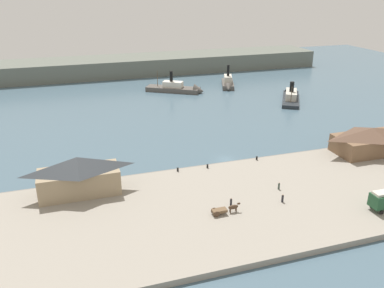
{
  "coord_description": "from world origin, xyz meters",
  "views": [
    {
      "loc": [
        -36.1,
        -85.23,
        41.86
      ],
      "look_at": [
        -6.35,
        7.98,
        2.0
      ],
      "focal_mm": 37.26,
      "sensor_mm": 36.0,
      "label": 1
    }
  ],
  "objects_px": {
    "mooring_post_center_east": "(178,169)",
    "ferry_mid_harbor": "(228,83)",
    "pedestrian_at_waters_edge": "(231,202)",
    "pedestrian_standing_center": "(279,186)",
    "ferry_approaching_west": "(180,89)",
    "mooring_post_west": "(257,158)",
    "ferry_approaching_east": "(291,96)",
    "horse_cart": "(225,209)",
    "ferry_shed_west_terminal": "(371,140)",
    "mooring_post_east": "(207,166)",
    "pedestrian_walking_west": "(283,198)",
    "ferry_shed_central_terminal": "(79,175)"
  },
  "relations": [
    {
      "from": "horse_cart",
      "to": "pedestrian_walking_west",
      "type": "height_order",
      "value": "horse_cart"
    },
    {
      "from": "pedestrian_walking_west",
      "to": "ferry_approaching_west",
      "type": "relative_size",
      "value": 0.08
    },
    {
      "from": "ferry_approaching_east",
      "to": "ferry_approaching_west",
      "type": "relative_size",
      "value": 0.99
    },
    {
      "from": "pedestrian_at_waters_edge",
      "to": "mooring_post_center_east",
      "type": "distance_m",
      "value": 18.83
    },
    {
      "from": "mooring_post_east",
      "to": "ferry_approaching_east",
      "type": "distance_m",
      "value": 72.82
    },
    {
      "from": "pedestrian_walking_west",
      "to": "ferry_approaching_west",
      "type": "xyz_separation_m",
      "value": [
        5.55,
        93.11,
        -0.66
      ]
    },
    {
      "from": "ferry_shed_west_terminal",
      "to": "ferry_approaching_west",
      "type": "distance_m",
      "value": 82.58
    },
    {
      "from": "pedestrian_walking_west",
      "to": "mooring_post_center_east",
      "type": "bearing_deg",
      "value": 129.13
    },
    {
      "from": "ferry_shed_central_terminal",
      "to": "mooring_post_center_east",
      "type": "xyz_separation_m",
      "value": [
        22.03,
        3.76,
        -3.7
      ]
    },
    {
      "from": "pedestrian_at_waters_edge",
      "to": "mooring_post_west",
      "type": "height_order",
      "value": "pedestrian_at_waters_edge"
    },
    {
      "from": "ferry_shed_central_terminal",
      "to": "ferry_mid_harbor",
      "type": "relative_size",
      "value": 0.95
    },
    {
      "from": "ferry_mid_harbor",
      "to": "mooring_post_east",
      "type": "bearing_deg",
      "value": -115.76
    },
    {
      "from": "pedestrian_walking_west",
      "to": "ferry_mid_harbor",
      "type": "relative_size",
      "value": 0.1
    },
    {
      "from": "ferry_approaching_east",
      "to": "pedestrian_standing_center",
      "type": "bearing_deg",
      "value": -122.55
    },
    {
      "from": "ferry_approaching_west",
      "to": "mooring_post_west",
      "type": "bearing_deg",
      "value": -91.03
    },
    {
      "from": "ferry_approaching_east",
      "to": "ferry_mid_harbor",
      "type": "bearing_deg",
      "value": 123.02
    },
    {
      "from": "mooring_post_west",
      "to": "ferry_approaching_west",
      "type": "bearing_deg",
      "value": 88.97
    },
    {
      "from": "horse_cart",
      "to": "pedestrian_at_waters_edge",
      "type": "distance_m",
      "value": 3.23
    },
    {
      "from": "ferry_approaching_east",
      "to": "ferry_mid_harbor",
      "type": "xyz_separation_m",
      "value": [
        -16.02,
        24.65,
        0.35
      ]
    },
    {
      "from": "pedestrian_standing_center",
      "to": "ferry_mid_harbor",
      "type": "bearing_deg",
      "value": 74.13
    },
    {
      "from": "ferry_shed_west_terminal",
      "to": "mooring_post_west",
      "type": "relative_size",
      "value": 21.18
    },
    {
      "from": "pedestrian_walking_west",
      "to": "mooring_post_east",
      "type": "relative_size",
      "value": 1.97
    },
    {
      "from": "mooring_post_center_east",
      "to": "ferry_mid_harbor",
      "type": "height_order",
      "value": "ferry_mid_harbor"
    },
    {
      "from": "ferry_shed_central_terminal",
      "to": "ferry_shed_west_terminal",
      "type": "distance_m",
      "value": 72.37
    },
    {
      "from": "ferry_shed_central_terminal",
      "to": "mooring_post_center_east",
      "type": "distance_m",
      "value": 22.65
    },
    {
      "from": "ferry_approaching_west",
      "to": "pedestrian_at_waters_edge",
      "type": "bearing_deg",
      "value": -99.86
    },
    {
      "from": "pedestrian_standing_center",
      "to": "mooring_post_center_east",
      "type": "distance_m",
      "value": 23.33
    },
    {
      "from": "ferry_approaching_west",
      "to": "ferry_mid_harbor",
      "type": "distance_m",
      "value": 21.93
    },
    {
      "from": "ferry_approaching_west",
      "to": "ferry_mid_harbor",
      "type": "relative_size",
      "value": 1.35
    },
    {
      "from": "mooring_post_west",
      "to": "mooring_post_center_east",
      "type": "height_order",
      "value": "same"
    },
    {
      "from": "horse_cart",
      "to": "ferry_approaching_west",
      "type": "height_order",
      "value": "ferry_approaching_west"
    },
    {
      "from": "ferry_approaching_west",
      "to": "ferry_shed_central_terminal",
      "type": "bearing_deg",
      "value": -119.51
    },
    {
      "from": "mooring_post_center_east",
      "to": "ferry_approaching_east",
      "type": "bearing_deg",
      "value": 40.16
    },
    {
      "from": "horse_cart",
      "to": "pedestrian_walking_west",
      "type": "bearing_deg",
      "value": 2.14
    },
    {
      "from": "ferry_approaching_east",
      "to": "horse_cart",
      "type": "bearing_deg",
      "value": -128.5
    },
    {
      "from": "ferry_shed_west_terminal",
      "to": "mooring_post_east",
      "type": "bearing_deg",
      "value": 175.23
    },
    {
      "from": "ferry_shed_west_terminal",
      "to": "horse_cart",
      "type": "distance_m",
      "value": 49.63
    },
    {
      "from": "mooring_post_center_east",
      "to": "pedestrian_at_waters_edge",
      "type": "bearing_deg",
      "value": -72.19
    },
    {
      "from": "pedestrian_at_waters_edge",
      "to": "mooring_post_west",
      "type": "relative_size",
      "value": 1.92
    },
    {
      "from": "ferry_shed_west_terminal",
      "to": "pedestrian_standing_center",
      "type": "distance_m",
      "value": 34.21
    },
    {
      "from": "ferry_shed_central_terminal",
      "to": "pedestrian_walking_west",
      "type": "distance_m",
      "value": 41.45
    },
    {
      "from": "ferry_shed_central_terminal",
      "to": "horse_cart",
      "type": "distance_m",
      "value": 30.54
    },
    {
      "from": "ferry_shed_central_terminal",
      "to": "mooring_post_east",
      "type": "xyz_separation_m",
      "value": [
        29.2,
        3.36,
        -3.7
      ]
    },
    {
      "from": "pedestrian_standing_center",
      "to": "ferry_approaching_east",
      "type": "bearing_deg",
      "value": 57.45
    },
    {
      "from": "pedestrian_standing_center",
      "to": "ferry_approaching_west",
      "type": "distance_m",
      "value": 88.28
    },
    {
      "from": "ferry_shed_west_terminal",
      "to": "mooring_post_east",
      "type": "xyz_separation_m",
      "value": [
        -43.17,
        3.6,
        -2.88
      ]
    },
    {
      "from": "mooring_post_east",
      "to": "mooring_post_west",
      "type": "xyz_separation_m",
      "value": [
        13.14,
        0.65,
        0.0
      ]
    },
    {
      "from": "ferry_shed_west_terminal",
      "to": "ferry_approaching_east",
      "type": "relative_size",
      "value": 0.82
    },
    {
      "from": "mooring_post_east",
      "to": "ferry_mid_harbor",
      "type": "bearing_deg",
      "value": 64.24
    },
    {
      "from": "mooring_post_east",
      "to": "pedestrian_standing_center",
      "type": "bearing_deg",
      "value": -53.15
    }
  ]
}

